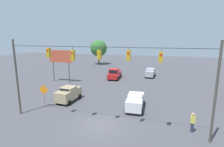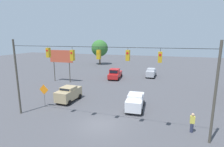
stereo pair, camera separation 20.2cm
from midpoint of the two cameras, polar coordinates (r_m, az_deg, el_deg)
ground_plane at (r=17.90m, az=-4.06°, el=-16.47°), size 140.00×140.00×0.00m
overhead_signal_span at (r=16.03m, az=-4.64°, el=0.81°), size 19.38×0.38×8.27m
sedan_white_crossing_near at (r=21.32m, az=7.34°, el=-8.91°), size 2.20×4.34×1.88m
sedan_silver_oncoming_deep at (r=39.01m, az=12.27°, el=0.34°), size 2.11×4.31×1.88m
sedan_tan_parked_shoulder at (r=24.39m, az=-14.24°, el=-6.39°), size 2.22×4.08×1.99m
pickup_truck_red_withflow_far at (r=36.69m, az=0.66°, el=-0.11°), size 2.62×5.69×2.12m
traffic_cone_nearest at (r=24.03m, az=-16.38°, el=-8.51°), size 0.42×0.42×0.70m
traffic_cone_second at (r=25.68m, az=-13.70°, el=-7.06°), size 0.42×0.42×0.70m
traffic_cone_third at (r=27.21m, az=-11.78°, el=-5.90°), size 0.42×0.42×0.70m
roadside_billboard at (r=34.79m, az=-16.62°, el=4.77°), size 4.85×0.16×6.12m
work_zone_sign at (r=22.98m, az=-21.60°, el=-5.49°), size 1.27×0.06×2.84m
pedestrian at (r=17.85m, az=24.52°, el=-14.28°), size 0.40×0.28×1.84m
tree_horizon_left at (r=56.21m, az=-4.47°, el=8.23°), size 5.25×5.25×7.80m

